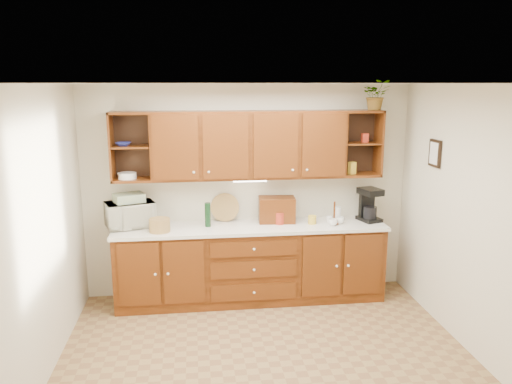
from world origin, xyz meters
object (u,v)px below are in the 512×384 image
object	(u,v)px
microwave	(130,214)
bread_box	(277,210)
coffee_maker	(369,205)
potted_plant	(376,95)

from	to	relation	value
microwave	bread_box	xyz separation A→B (m)	(1.76, 0.00, 0.00)
bread_box	coffee_maker	xyz separation A→B (m)	(1.14, -0.07, 0.04)
bread_box	potted_plant	bearing A→B (deg)	2.14
microwave	potted_plant	world-z (taller)	potted_plant
potted_plant	bread_box	bearing A→B (deg)	177.24
bread_box	potted_plant	distance (m)	1.81
coffee_maker	potted_plant	xyz separation A→B (m)	(0.03, 0.02, 1.33)
potted_plant	microwave	bearing A→B (deg)	178.99
bread_box	potted_plant	xyz separation A→B (m)	(1.17, -0.06, 1.37)
coffee_maker	potted_plant	bearing A→B (deg)	17.33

